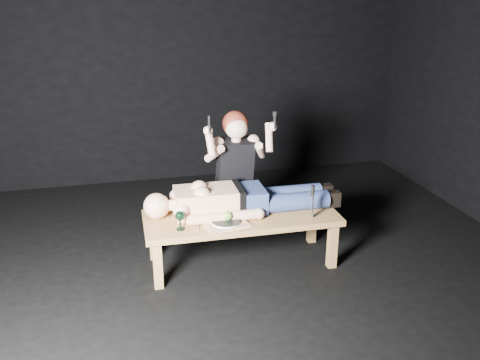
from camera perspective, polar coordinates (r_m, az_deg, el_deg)
The scene contains 13 objects.
ground at distance 4.47m, azimuth 1.68°, elevation -9.94°, with size 5.00×5.00×0.00m, color black.
back_wall at distance 6.35m, azimuth -4.35°, elevation 13.41°, with size 5.00×5.00×0.00m, color black.
table at distance 4.49m, azimuth 0.15°, elevation -6.52°, with size 1.64×0.61×0.45m, color #A87D48.
lying_man at distance 4.43m, azimuth 0.54°, elevation -1.71°, with size 1.72×0.53×0.28m, color #E8B090, non-canonical shape.
kneeling_woman at distance 4.79m, azimuth -0.77°, elevation 0.73°, with size 0.69×0.77×1.29m, color black, non-canonical shape.
serving_tray at distance 4.21m, azimuth -1.59°, elevation -4.86°, with size 0.34×0.24×0.02m, color tan.
plate at distance 4.20m, azimuth -1.59°, elevation -4.63°, with size 0.23×0.23×0.02m, color white.
apple at distance 4.19m, azimuth -1.35°, elevation -3.98°, with size 0.07×0.07×0.07m, color #4A922D.
goblet at distance 4.13m, azimuth -6.62°, elevation -4.45°, with size 0.08×0.08×0.16m, color black, non-canonical shape.
fork_flat at distance 4.18m, azimuth -4.62°, elevation -5.22°, with size 0.02×0.17×0.01m, color #B2B2B7.
knife_flat at distance 4.25m, azimuth 0.89°, elevation -4.70°, with size 0.02×0.17×0.01m, color #B2B2B7.
spoon_flat at distance 4.30m, azimuth 0.07°, elevation -4.42°, with size 0.02×0.17×0.01m, color #B2B2B7.
carving_knife at distance 4.33m, azimuth 7.96°, elevation -2.40°, with size 0.04×0.04×0.29m, color #B2B2B7, non-canonical shape.
Camera 1 is at (-1.05, -3.72, 2.24)m, focal length 38.78 mm.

